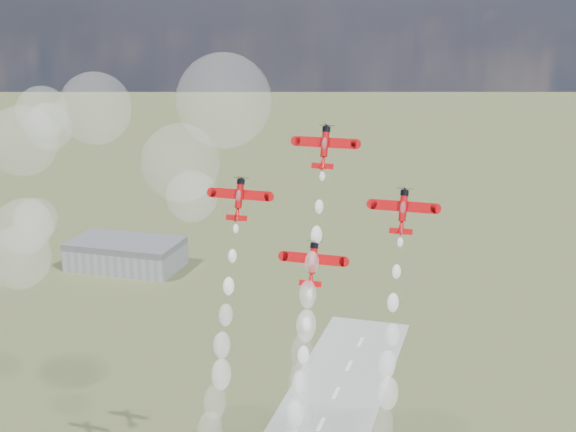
% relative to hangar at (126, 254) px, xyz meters
% --- Properties ---
extents(hangar, '(50.00, 28.00, 13.00)m').
position_rel_hangar_xyz_m(hangar, '(0.00, 0.00, 0.00)').
color(hangar, gray).
rests_on(hangar, ground).
extents(plane_lead, '(11.75, 5.43, 7.98)m').
position_rel_hangar_xyz_m(plane_lead, '(134.71, -170.48, 89.02)').
color(plane_lead, '#B9090B').
rests_on(plane_lead, ground).
extents(plane_left, '(11.75, 5.43, 7.98)m').
position_rel_hangar_xyz_m(plane_left, '(118.92, -174.67, 78.80)').
color(plane_left, '#B9090B').
rests_on(plane_left, ground).
extents(plane_right, '(11.75, 5.43, 7.98)m').
position_rel_hangar_xyz_m(plane_right, '(150.50, -174.67, 78.80)').
color(plane_right, '#B9090B').
rests_on(plane_right, ground).
extents(plane_slot, '(11.75, 5.43, 7.98)m').
position_rel_hangar_xyz_m(plane_slot, '(134.71, -178.86, 68.57)').
color(plane_slot, '#B9090B').
rests_on(plane_slot, ground).
extents(smoke_trail_lead, '(5.14, 19.63, 44.14)m').
position_rel_hangar_xyz_m(smoke_trail_lead, '(134.78, -185.93, 51.22)').
color(smoke_trail_lead, white).
rests_on(smoke_trail_lead, plane_lead).
extents(smoke_trail_left, '(5.63, 19.71, 43.68)m').
position_rel_hangar_xyz_m(smoke_trail_left, '(118.89, -190.16, 41.01)').
color(smoke_trail_left, white).
rests_on(smoke_trail_left, plane_left).
extents(drifted_smoke_cloud, '(67.62, 33.41, 54.85)m').
position_rel_hangar_xyz_m(drifted_smoke_cloud, '(82.39, -153.24, 82.12)').
color(drifted_smoke_cloud, white).
rests_on(drifted_smoke_cloud, ground).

